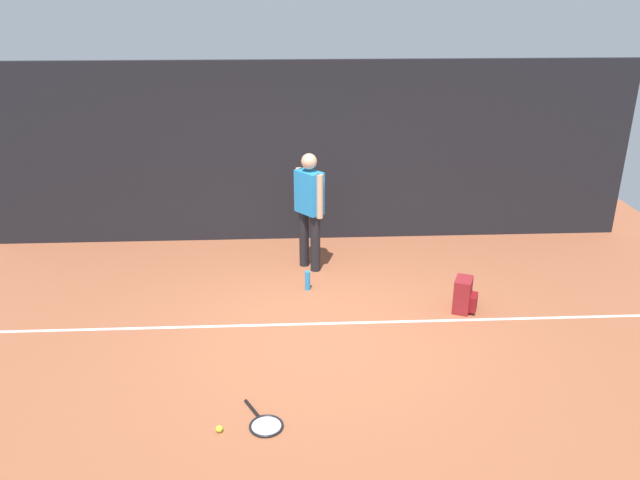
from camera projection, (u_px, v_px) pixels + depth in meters
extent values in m
plane|color=#9E5638|center=(322.00, 330.00, 7.42)|extent=(12.00, 12.00, 0.00)
cube|color=black|center=(312.00, 153.00, 9.67)|extent=(10.00, 0.10, 2.81)
cube|color=white|center=(321.00, 324.00, 7.57)|extent=(9.00, 0.05, 0.00)
cylinder|color=black|center=(315.00, 243.00, 8.84)|extent=(0.14, 0.14, 0.85)
cylinder|color=black|center=(304.00, 238.00, 9.01)|extent=(0.14, 0.14, 0.85)
cube|color=#268CD8|center=(309.00, 192.00, 8.65)|extent=(0.42, 0.45, 0.60)
sphere|color=#D8A884|center=(309.00, 161.00, 8.49)|extent=(0.22, 0.22, 0.22)
cylinder|color=#D8A884|center=(320.00, 197.00, 8.50)|extent=(0.09, 0.09, 0.62)
cylinder|color=#D8A884|center=(299.00, 189.00, 8.81)|extent=(0.09, 0.09, 0.62)
cylinder|color=black|center=(252.00, 409.00, 6.02)|extent=(0.17, 0.28, 0.03)
torus|color=black|center=(266.00, 426.00, 5.79)|extent=(0.44, 0.44, 0.02)
cylinder|color=#B2B2B2|center=(266.00, 426.00, 5.79)|extent=(0.37, 0.37, 0.00)
cube|color=maroon|center=(463.00, 295.00, 7.80)|extent=(0.30, 0.35, 0.44)
cube|color=maroon|center=(473.00, 302.00, 7.79)|extent=(0.16, 0.23, 0.20)
sphere|color=#CCE033|center=(219.00, 429.00, 5.72)|extent=(0.07, 0.07, 0.07)
cylinder|color=#268CD8|center=(308.00, 281.00, 8.37)|extent=(0.07, 0.07, 0.27)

